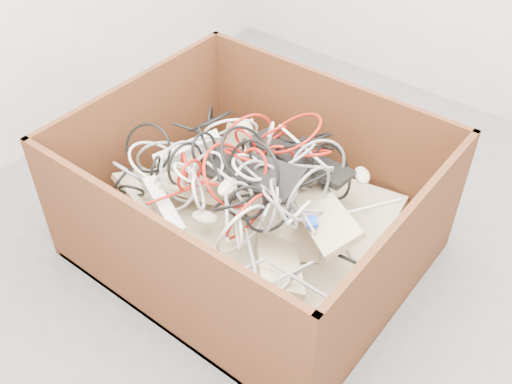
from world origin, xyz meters
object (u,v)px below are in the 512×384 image
Objects in this scene: cardboard_box at (249,222)px; vga_plug at (311,222)px; power_strip_left at (187,149)px; power_strip_right at (163,206)px.

vga_plug is at bearing -7.65° from cardboard_box.
cardboard_box is 0.38m from vga_plug.
vga_plug is (0.63, -0.04, 0.00)m from power_strip_left.
cardboard_box reaches higher than power_strip_right.
power_strip_right is 6.10× the size of vga_plug.
cardboard_box is 4.53× the size of power_strip_right.
power_strip_right is (-0.18, -0.28, 0.18)m from cardboard_box.
power_strip_left reaches higher than vga_plug.
power_strip_right is at bearing -123.57° from cardboard_box.
vga_plug is at bearing -58.90° from power_strip_left.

